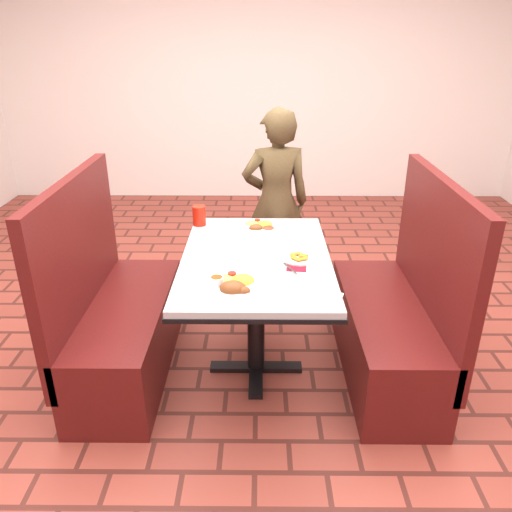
{
  "coord_description": "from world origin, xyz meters",
  "views": [
    {
      "loc": [
        0.02,
        -2.47,
        1.86
      ],
      "look_at": [
        0.0,
        0.0,
        0.75
      ],
      "focal_mm": 35.0,
      "sensor_mm": 36.0,
      "label": 1
    }
  ],
  "objects_px": {
    "booth_bench_left": "(118,322)",
    "plantain_plate": "(299,258)",
    "booth_bench_right": "(394,323)",
    "near_dinner_plate": "(234,282)",
    "dining_table": "(256,272)",
    "diner_person": "(276,203)",
    "far_dinner_plate": "(260,225)",
    "red_tumbler": "(199,216)"
  },
  "relations": [
    {
      "from": "diner_person",
      "to": "far_dinner_plate",
      "type": "xyz_separation_m",
      "value": [
        -0.12,
        -0.67,
        0.08
      ]
    },
    {
      "from": "plantain_plate",
      "to": "diner_person",
      "type": "bearing_deg",
      "value": 94.5
    },
    {
      "from": "near_dinner_plate",
      "to": "far_dinner_plate",
      "type": "bearing_deg",
      "value": 81.21
    },
    {
      "from": "dining_table",
      "to": "booth_bench_left",
      "type": "distance_m",
      "value": 0.86
    },
    {
      "from": "far_dinner_plate",
      "to": "plantain_plate",
      "type": "height_order",
      "value": "far_dinner_plate"
    },
    {
      "from": "booth_bench_left",
      "to": "near_dinner_plate",
      "type": "bearing_deg",
      "value": -27.77
    },
    {
      "from": "booth_bench_left",
      "to": "far_dinner_plate",
      "type": "bearing_deg",
      "value": 27.21
    },
    {
      "from": "booth_bench_right",
      "to": "far_dinner_plate",
      "type": "height_order",
      "value": "booth_bench_right"
    },
    {
      "from": "booth_bench_left",
      "to": "booth_bench_right",
      "type": "height_order",
      "value": "same"
    },
    {
      "from": "far_dinner_plate",
      "to": "red_tumbler",
      "type": "height_order",
      "value": "red_tumbler"
    },
    {
      "from": "diner_person",
      "to": "near_dinner_plate",
      "type": "distance_m",
      "value": 1.48
    },
    {
      "from": "booth_bench_right",
      "to": "plantain_plate",
      "type": "distance_m",
      "value": 0.72
    },
    {
      "from": "dining_table",
      "to": "far_dinner_plate",
      "type": "distance_m",
      "value": 0.44
    },
    {
      "from": "diner_person",
      "to": "dining_table",
      "type": "bearing_deg",
      "value": 74.17
    },
    {
      "from": "booth_bench_left",
      "to": "booth_bench_right",
      "type": "distance_m",
      "value": 1.6
    },
    {
      "from": "booth_bench_right",
      "to": "near_dinner_plate",
      "type": "relative_size",
      "value": 4.23
    },
    {
      "from": "booth_bench_right",
      "to": "far_dinner_plate",
      "type": "bearing_deg",
      "value": 151.43
    },
    {
      "from": "booth_bench_right",
      "to": "diner_person",
      "type": "bearing_deg",
      "value": 121.14
    },
    {
      "from": "booth_bench_left",
      "to": "plantain_plate",
      "type": "relative_size",
      "value": 6.86
    },
    {
      "from": "dining_table",
      "to": "booth_bench_right",
      "type": "height_order",
      "value": "booth_bench_right"
    },
    {
      "from": "plantain_plate",
      "to": "near_dinner_plate",
      "type": "bearing_deg",
      "value": -135.9
    },
    {
      "from": "booth_bench_left",
      "to": "plantain_plate",
      "type": "distance_m",
      "value": 1.12
    },
    {
      "from": "dining_table",
      "to": "plantain_plate",
      "type": "bearing_deg",
      "value": -12.41
    },
    {
      "from": "booth_bench_left",
      "to": "diner_person",
      "type": "distance_m",
      "value": 1.48
    },
    {
      "from": "diner_person",
      "to": "red_tumbler",
      "type": "height_order",
      "value": "diner_person"
    },
    {
      "from": "dining_table",
      "to": "booth_bench_right",
      "type": "xyz_separation_m",
      "value": [
        0.8,
        0.0,
        -0.32
      ]
    },
    {
      "from": "dining_table",
      "to": "diner_person",
      "type": "xyz_separation_m",
      "value": [
        0.14,
        1.09,
        0.04
      ]
    },
    {
      "from": "booth_bench_left",
      "to": "red_tumbler",
      "type": "distance_m",
      "value": 0.81
    },
    {
      "from": "red_tumbler",
      "to": "booth_bench_right",
      "type": "bearing_deg",
      "value": -22.39
    },
    {
      "from": "far_dinner_plate",
      "to": "booth_bench_right",
      "type": "bearing_deg",
      "value": -28.57
    },
    {
      "from": "diner_person",
      "to": "near_dinner_plate",
      "type": "relative_size",
      "value": 4.91
    },
    {
      "from": "diner_person",
      "to": "plantain_plate",
      "type": "bearing_deg",
      "value": 85.91
    },
    {
      "from": "red_tumbler",
      "to": "booth_bench_left",
      "type": "bearing_deg",
      "value": -132.56
    },
    {
      "from": "diner_person",
      "to": "far_dinner_plate",
      "type": "height_order",
      "value": "diner_person"
    },
    {
      "from": "booth_bench_right",
      "to": "near_dinner_plate",
      "type": "bearing_deg",
      "value": -157.71
    },
    {
      "from": "diner_person",
      "to": "near_dinner_plate",
      "type": "bearing_deg",
      "value": 72.15
    },
    {
      "from": "dining_table",
      "to": "near_dinner_plate",
      "type": "bearing_deg",
      "value": -105.11
    },
    {
      "from": "diner_person",
      "to": "red_tumbler",
      "type": "bearing_deg",
      "value": 42.35
    },
    {
      "from": "near_dinner_plate",
      "to": "plantain_plate",
      "type": "height_order",
      "value": "near_dinner_plate"
    },
    {
      "from": "booth_bench_right",
      "to": "plantain_plate",
      "type": "relative_size",
      "value": 6.86
    },
    {
      "from": "dining_table",
      "to": "far_dinner_plate",
      "type": "bearing_deg",
      "value": 86.9
    },
    {
      "from": "dining_table",
      "to": "diner_person",
      "type": "height_order",
      "value": "diner_person"
    }
  ]
}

